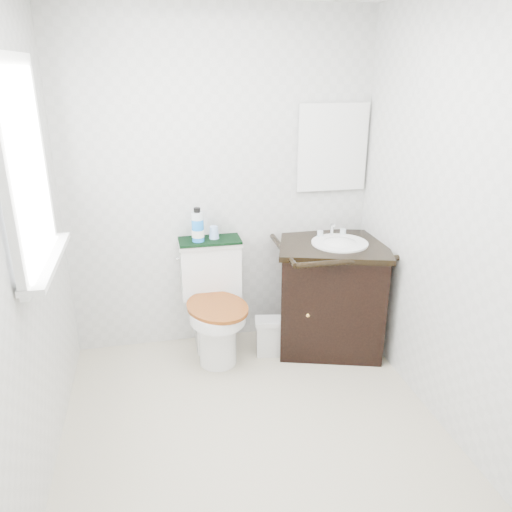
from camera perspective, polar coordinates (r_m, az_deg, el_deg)
name	(u,v)px	position (r m, az deg, el deg)	size (l,w,h in m)	color
floor	(256,436)	(3.06, 0.03, -19.92)	(2.40, 2.40, 0.00)	beige
wall_back	(221,186)	(3.59, -4.05, 7.94)	(2.40, 2.40, 0.00)	silver
wall_front	(349,379)	(1.42, 10.63, -13.68)	(2.40, 2.40, 0.00)	silver
wall_left	(17,256)	(2.48, -25.69, -0.03)	(2.40, 2.40, 0.00)	silver
wall_right	(457,226)	(2.88, 21.99, 3.24)	(2.40, 2.40, 0.00)	silver
window	(23,168)	(2.62, -25.09, 9.11)	(0.02, 0.70, 0.90)	white
mirror	(332,148)	(3.72, 8.71, 12.13)	(0.50, 0.02, 0.60)	silver
toilet	(214,308)	(3.64, -4.82, -5.92)	(0.51, 0.68, 0.83)	white
vanity	(332,292)	(3.75, 8.63, -4.07)	(0.92, 0.85, 0.92)	black
trash_bin	(268,336)	(3.71, 1.44, -9.14)	(0.22, 0.19, 0.28)	silver
towel	(210,240)	(3.57, -5.31, 1.78)	(0.44, 0.22, 0.02)	black
mouthwash_bottle	(198,226)	(3.50, -6.68, 3.42)	(0.08, 0.08, 0.24)	#1B7BE8
cup	(214,232)	(3.57, -4.83, 2.71)	(0.07, 0.07, 0.09)	#96BBF6
soap_bar	(320,236)	(3.70, 7.35, 2.27)	(0.06, 0.04, 0.02)	#1A6F81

